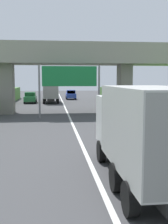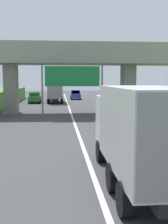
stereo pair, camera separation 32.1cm
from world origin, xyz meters
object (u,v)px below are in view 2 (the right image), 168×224
(car_green, at_px, (35,98))
(construction_barrel_4, at_px, (153,118))
(truck_white, at_px, (140,130))
(truck_yellow, at_px, (55,91))
(car_blue, at_px, (75,95))
(overhead_highway_sign, at_px, (72,79))

(car_green, distance_m, construction_barrel_4, 24.71)
(truck_white, bearing_deg, construction_barrel_4, 69.41)
(car_green, bearing_deg, construction_barrel_4, -61.57)
(truck_yellow, bearing_deg, car_blue, 63.55)
(car_blue, height_order, construction_barrel_4, car_blue)
(overhead_highway_sign, height_order, car_blue, overhead_highway_sign)
(truck_yellow, bearing_deg, truck_white, -84.58)
(car_green, height_order, construction_barrel_4, car_green)
(overhead_highway_sign, xyz_separation_m, construction_barrel_4, (6.65, -3.74, -3.23))
(truck_white, xyz_separation_m, car_blue, (0.28, 43.18, -1.08))
(truck_yellow, relative_size, car_blue, 1.78)
(construction_barrel_4, bearing_deg, truck_yellow, 111.11)
(construction_barrel_4, bearing_deg, overhead_highway_sign, 150.64)
(truck_yellow, bearing_deg, car_green, -173.11)
(construction_barrel_4, bearing_deg, car_green, 118.43)
(truck_yellow, xyz_separation_m, construction_barrel_4, (8.54, -22.12, -1.47))
(truck_white, height_order, truck_yellow, same)
(truck_white, bearing_deg, overhead_highway_sign, 94.93)
(car_blue, distance_m, car_green, 10.39)
(truck_white, bearing_deg, car_green, 100.59)
(car_green, bearing_deg, overhead_highway_sign, -74.12)
(overhead_highway_sign, height_order, truck_yellow, overhead_highway_sign)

